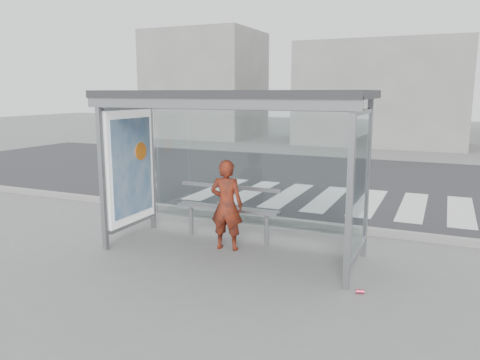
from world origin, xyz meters
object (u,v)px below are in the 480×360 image
object	(u,v)px
bus_shelter	(212,131)
person	(227,205)
bench	(228,208)
soda_can	(360,292)

from	to	relation	value
bus_shelter	person	bearing A→B (deg)	18.49
person	bench	size ratio (longest dim) A/B	0.80
person	soda_can	world-z (taller)	person
bus_shelter	bench	size ratio (longest dim) A/B	2.24
bench	soda_can	xyz separation A→B (m)	(2.55, -1.35, -0.55)
bus_shelter	bench	world-z (taller)	bus_shelter
bus_shelter	bench	bearing A→B (deg)	87.34
bench	person	bearing A→B (deg)	-66.75
bench	soda_can	world-z (taller)	bench
person	bus_shelter	bearing A→B (deg)	12.03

